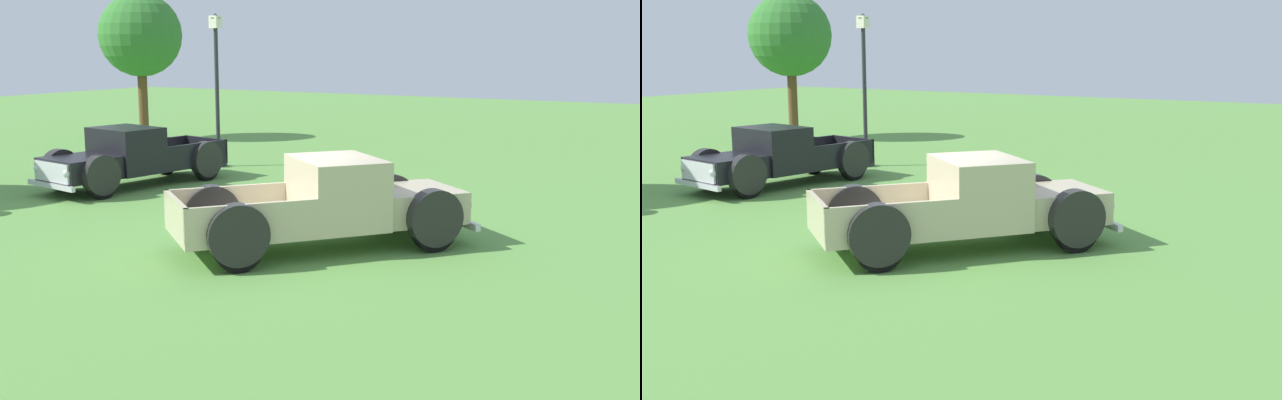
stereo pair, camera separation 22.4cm
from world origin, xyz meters
The scene contains 5 objects.
ground_plane centered at (0.00, 0.00, 0.00)m, with size 80.00×80.00×0.00m, color #5B9342.
pickup_truck_foreground centered at (0.33, -0.98, 0.78)m, with size 5.37×4.83×1.64m.
pickup_truck_behind_left centered at (2.88, 6.75, 0.74)m, with size 5.27×2.62×1.55m.
lamp_post_near centered at (6.92, 6.85, 2.37)m, with size 0.36×0.36×4.53m.
oak_tree_east centered at (11.01, 13.61, 3.96)m, with size 3.16×3.16×5.57m.
Camera 1 is at (-11.92, -7.74, 3.65)m, focal length 44.27 mm.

